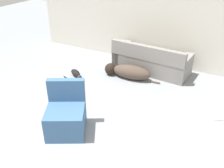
{
  "coord_description": "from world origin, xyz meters",
  "views": [
    {
      "loc": [
        2.1,
        -2.08,
        2.91
      ],
      "look_at": [
        0.06,
        1.71,
        0.54
      ],
      "focal_mm": 40.0,
      "sensor_mm": 36.0,
      "label": 1
    }
  ],
  "objects_px": {
    "dog": "(128,72)",
    "cat": "(76,74)",
    "book_cream": "(219,119)",
    "side_chair": "(66,116)",
    "laptop_open": "(67,85)",
    "couch": "(151,62)"
  },
  "relations": [
    {
      "from": "dog",
      "to": "book_cream",
      "type": "height_order",
      "value": "dog"
    },
    {
      "from": "laptop_open",
      "to": "side_chair",
      "type": "bearing_deg",
      "value": -36.4
    },
    {
      "from": "couch",
      "to": "laptop_open",
      "type": "height_order",
      "value": "couch"
    },
    {
      "from": "laptop_open",
      "to": "book_cream",
      "type": "height_order",
      "value": "laptop_open"
    },
    {
      "from": "couch",
      "to": "side_chair",
      "type": "xyz_separation_m",
      "value": [
        -0.45,
        -2.99,
        0.02
      ]
    },
    {
      "from": "cat",
      "to": "side_chair",
      "type": "distance_m",
      "value": 2.14
    },
    {
      "from": "dog",
      "to": "cat",
      "type": "height_order",
      "value": "dog"
    },
    {
      "from": "cat",
      "to": "side_chair",
      "type": "relative_size",
      "value": 0.59
    },
    {
      "from": "dog",
      "to": "side_chair",
      "type": "relative_size",
      "value": 1.59
    },
    {
      "from": "dog",
      "to": "couch",
      "type": "bearing_deg",
      "value": -125.12
    },
    {
      "from": "book_cream",
      "to": "side_chair",
      "type": "height_order",
      "value": "side_chair"
    },
    {
      "from": "couch",
      "to": "cat",
      "type": "distance_m",
      "value": 1.96
    },
    {
      "from": "couch",
      "to": "laptop_open",
      "type": "relative_size",
      "value": 4.57
    },
    {
      "from": "book_cream",
      "to": "cat",
      "type": "bearing_deg",
      "value": 176.98
    },
    {
      "from": "couch",
      "to": "book_cream",
      "type": "bearing_deg",
      "value": 148.67
    },
    {
      "from": "couch",
      "to": "dog",
      "type": "xyz_separation_m",
      "value": [
        -0.36,
        -0.62,
        -0.11
      ]
    },
    {
      "from": "dog",
      "to": "book_cream",
      "type": "bearing_deg",
      "value": 157.6
    },
    {
      "from": "cat",
      "to": "laptop_open",
      "type": "distance_m",
      "value": 0.61
    },
    {
      "from": "cat",
      "to": "laptop_open",
      "type": "height_order",
      "value": "laptop_open"
    },
    {
      "from": "dog",
      "to": "cat",
      "type": "bearing_deg",
      "value": 20.26
    },
    {
      "from": "dog",
      "to": "laptop_open",
      "type": "relative_size",
      "value": 3.32
    },
    {
      "from": "dog",
      "to": "side_chair",
      "type": "distance_m",
      "value": 2.37
    }
  ]
}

